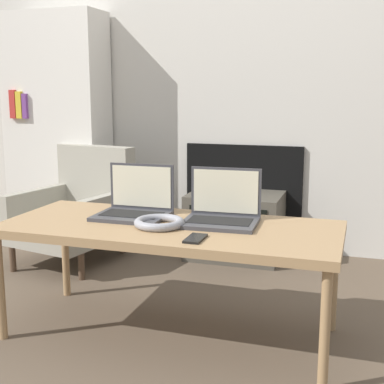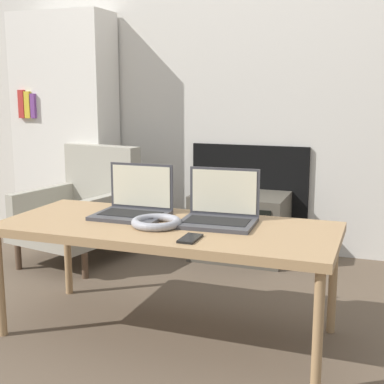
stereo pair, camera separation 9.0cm
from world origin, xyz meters
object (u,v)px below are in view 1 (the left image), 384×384
at_px(laptop_right, 222,212).
at_px(tv, 235,225).
at_px(headphones, 159,223).
at_px(phone, 195,238).
at_px(armchair, 80,208).
at_px(laptop_left, 135,205).

bearing_deg(laptop_right, tv, 97.09).
relative_size(laptop_right, headphones, 1.54).
distance_m(phone, tv, 1.35).
distance_m(laptop_right, armchair, 1.32).
xyz_separation_m(laptop_left, phone, (0.36, -0.28, -0.04)).
bearing_deg(laptop_right, armchair, 143.21).
xyz_separation_m(laptop_right, phone, (-0.03, -0.28, -0.04)).
height_order(laptop_right, phone, laptop_right).
distance_m(laptop_right, tv, 1.09).
xyz_separation_m(phone, armchair, (-1.06, 1.01, -0.17)).
bearing_deg(tv, armchair, -161.53).
bearing_deg(laptop_left, tv, 77.84).
relative_size(tv, armchair, 0.78).
bearing_deg(laptop_right, laptop_left, 177.01).
height_order(headphones, tv, headphones).
bearing_deg(laptop_left, armchair, 132.99).
height_order(headphones, phone, headphones).
xyz_separation_m(headphones, armchair, (-0.86, 0.87, -0.18)).
xyz_separation_m(laptop_left, headphones, (0.17, -0.15, -0.03)).
distance_m(headphones, phone, 0.24).
bearing_deg(armchair, laptop_right, -22.19).
bearing_deg(tv, laptop_left, -101.45).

